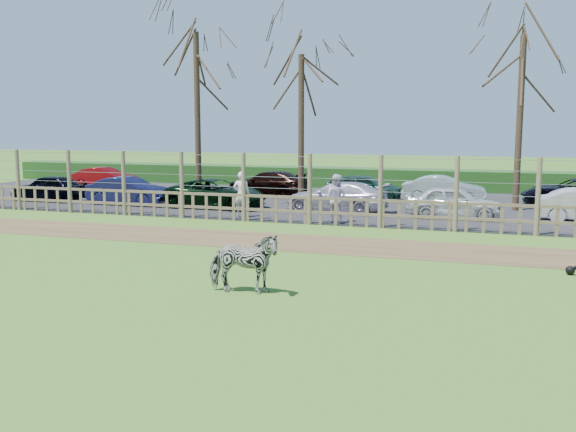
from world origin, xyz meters
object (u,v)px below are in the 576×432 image
(visitor_a, at_px, (242,194))
(visitor_b, at_px, (336,198))
(car_1, at_px, (129,191))
(car_3, at_px, (337,197))
(car_7, at_px, (105,179))
(tree_left, at_px, (197,76))
(car_9, at_px, (268,184))
(car_11, at_px, (444,189))
(tree_right, at_px, (522,80))
(car_4, at_px, (454,202))
(tree_mid, at_px, (301,93))
(zebra, at_px, (243,263))
(car_12, at_px, (575,192))
(car_0, at_px, (49,188))
(car_2, at_px, (216,193))
(crow, at_px, (571,270))
(car_10, at_px, (364,187))

(visitor_a, bearing_deg, visitor_b, 163.12)
(visitor_a, height_order, car_1, visitor_a)
(car_3, relative_size, car_7, 1.14)
(tree_left, relative_size, visitor_a, 4.57)
(car_1, relative_size, car_9, 0.88)
(car_1, height_order, car_11, same)
(tree_left, distance_m, tree_right, 13.59)
(visitor_a, height_order, car_4, visitor_a)
(tree_left, relative_size, tree_mid, 1.15)
(zebra, xyz_separation_m, car_9, (-5.73, 17.25, -0.01))
(car_1, height_order, car_12, same)
(car_1, bearing_deg, car_4, -88.96)
(car_9, distance_m, car_12, 13.85)
(zebra, bearing_deg, visitor_b, -6.53)
(tree_mid, bearing_deg, tree_left, -167.47)
(car_0, bearing_deg, car_4, 89.65)
(tree_right, distance_m, zebra, 17.04)
(visitor_a, distance_m, car_4, 7.96)
(car_7, distance_m, car_11, 17.60)
(car_1, height_order, car_2, same)
(tree_left, bearing_deg, visitor_b, -28.39)
(tree_left, xyz_separation_m, car_1, (-2.49, -1.79, -4.98))
(visitor_a, xyz_separation_m, car_0, (-10.33, 2.06, -0.26))
(visitor_b, height_order, car_4, visitor_b)
(tree_mid, xyz_separation_m, car_1, (-6.99, -2.79, -4.23))
(zebra, distance_m, car_9, 18.18)
(car_9, height_order, car_11, same)
(crow, distance_m, car_12, 13.55)
(visitor_b, distance_m, car_10, 7.11)
(zebra, relative_size, car_12, 0.36)
(car_4, bearing_deg, visitor_a, 105.81)
(car_7, distance_m, car_9, 9.14)
(car_9, relative_size, car_10, 1.17)
(car_11, bearing_deg, crow, -162.91)
(car_4, bearing_deg, car_7, 74.86)
(visitor_b, height_order, car_2, visitor_b)
(tree_right, bearing_deg, car_9, 170.73)
(visitor_b, bearing_deg, car_0, 0.69)
(zebra, relative_size, car_11, 0.42)
(visitor_a, height_order, car_10, visitor_a)
(tree_left, relative_size, car_9, 1.90)
(tree_left, bearing_deg, car_0, -165.51)
(crow, distance_m, car_10, 15.13)
(tree_right, relative_size, car_3, 1.78)
(tree_right, xyz_separation_m, car_3, (-6.83, -2.71, -4.60))
(car_7, bearing_deg, car_3, -110.29)
(visitor_a, bearing_deg, car_1, -32.38)
(tree_mid, xyz_separation_m, car_4, (6.76, -2.56, -4.23))
(visitor_a, distance_m, car_0, 10.53)
(zebra, xyz_separation_m, visitor_b, (-0.48, 9.93, 0.25))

